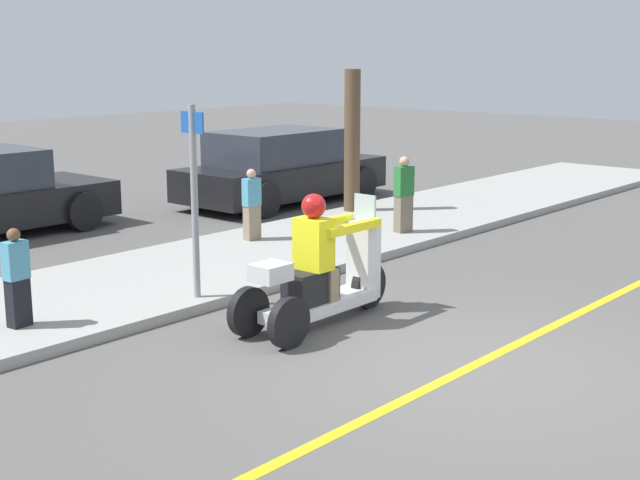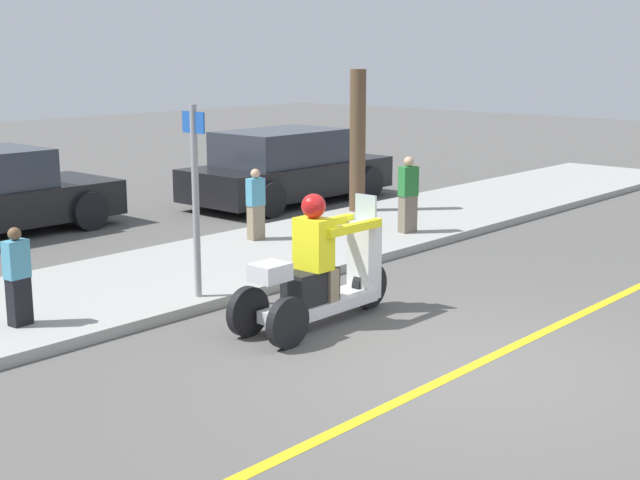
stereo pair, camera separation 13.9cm
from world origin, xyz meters
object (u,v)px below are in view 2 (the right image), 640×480
(spectator_mid_group, at_px, (408,196))
(street_sign, at_px, (195,194))
(motorcycle_trike, at_px, (320,277))
(spectator_end_of_line, at_px, (18,278))
(spectator_with_child, at_px, (256,206))
(tree_trunk, at_px, (358,141))
(parked_car_lot_left, at_px, (287,168))

(spectator_mid_group, distance_m, street_sign, 4.65)
(motorcycle_trike, relative_size, spectator_end_of_line, 2.11)
(spectator_with_child, relative_size, tree_trunk, 0.43)
(motorcycle_trike, distance_m, spectator_mid_group, 4.58)
(spectator_mid_group, height_order, street_sign, street_sign)
(spectator_end_of_line, xyz_separation_m, spectator_mid_group, (6.54, -0.14, 0.07))
(tree_trunk, relative_size, street_sign, 1.12)
(spectator_with_child, relative_size, spectator_mid_group, 0.90)
(tree_trunk, bearing_deg, spectator_end_of_line, -167.43)
(motorcycle_trike, relative_size, spectator_with_child, 2.04)
(spectator_end_of_line, bearing_deg, parked_car_lot_left, 25.23)
(spectator_mid_group, relative_size, street_sign, 0.54)
(spectator_with_child, bearing_deg, parked_car_lot_left, 37.37)
(spectator_with_child, xyz_separation_m, spectator_end_of_line, (-4.59, -1.23, -0.02))
(spectator_end_of_line, bearing_deg, motorcycle_trike, -40.66)
(parked_car_lot_left, height_order, tree_trunk, tree_trunk)
(tree_trunk, xyz_separation_m, street_sign, (-5.55, -2.20, -0.03))
(spectator_end_of_line, relative_size, street_sign, 0.47)
(motorcycle_trike, height_order, spectator_mid_group, motorcycle_trike)
(spectator_with_child, relative_size, parked_car_lot_left, 0.25)
(spectator_mid_group, xyz_separation_m, tree_trunk, (0.96, 1.81, 0.66))
(spectator_end_of_line, distance_m, spectator_mid_group, 6.54)
(parked_car_lot_left, relative_size, tree_trunk, 1.75)
(motorcycle_trike, height_order, tree_trunk, tree_trunk)
(spectator_end_of_line, relative_size, tree_trunk, 0.42)
(tree_trunk, bearing_deg, spectator_with_child, -171.42)
(street_sign, bearing_deg, spectator_with_child, 33.76)
(spectator_mid_group, bearing_deg, spectator_with_child, 144.95)
(motorcycle_trike, height_order, street_sign, street_sign)
(spectator_with_child, distance_m, spectator_mid_group, 2.38)
(spectator_with_child, xyz_separation_m, tree_trunk, (2.91, 0.44, 0.72))
(motorcycle_trike, xyz_separation_m, spectator_with_child, (2.21, 3.27, 0.11))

